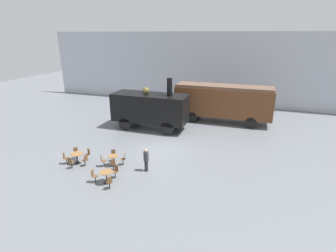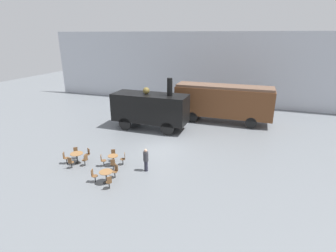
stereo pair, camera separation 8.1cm
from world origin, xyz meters
The scene contains 20 objects.
ground_plane centered at (0.00, 0.00, 0.00)m, with size 80.00×80.00×0.00m, color slate.
backdrop_wall centered at (0.00, 15.48, 4.50)m, with size 44.00×0.15×9.00m.
passenger_coach_wooden centered at (3.54, 8.40, 2.25)m, with size 9.71×2.44×3.83m.
steam_locomotive centered at (-2.72, 4.11, 2.10)m, with size 7.10×2.58×4.99m.
cafe_table_near centered at (-1.52, -5.92, 0.59)m, with size 0.82×0.82×0.77m.
cafe_table_mid centered at (-4.85, -4.32, 0.60)m, with size 0.88×0.88×0.76m.
cafe_table_far centered at (-2.26, -3.79, 0.54)m, with size 0.70×0.70×0.75m.
cafe_chair_0 centered at (-1.30, -5.16, 0.51)m, with size 0.37×0.39×0.87m.
cafe_chair_1 centered at (-2.28, -6.11, 0.51)m, with size 0.38×0.36×0.87m.
cafe_chair_2 centered at (-0.97, -6.48, 0.51)m, with size 0.40×0.40×0.87m.
cafe_chair_3 centered at (-4.45, -3.61, 0.51)m, with size 0.39×0.40×0.87m.
cafe_chair_4 centered at (-5.40, -3.72, 0.51)m, with size 0.40×0.40×0.87m.
cafe_chair_5 centered at (-5.59, -4.65, 0.51)m, with size 0.40×0.38×0.87m.
cafe_chair_6 centered at (-4.76, -5.12, 0.51)m, with size 0.36×0.37×0.87m.
cafe_chair_7 centered at (-4.06, -4.48, 0.51)m, with size 0.38×0.36×0.87m.
cafe_chair_8 centered at (-2.61, -3.16, 0.51)m, with size 0.39×0.40×0.87m.
cafe_chair_9 centered at (-2.89, -4.15, 0.51)m, with size 0.40×0.39×0.87m.
cafe_chair_10 centered at (-1.91, -4.43, 0.51)m, with size 0.39×0.40×0.87m.
cafe_chair_11 centered at (-1.63, -3.44, 0.51)m, with size 0.40×0.39×0.87m.
visitor_person centered at (0.19, -3.75, 0.86)m, with size 0.34×0.34×1.60m.
Camera 2 is at (6.63, -18.02, 8.66)m, focal length 28.00 mm.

